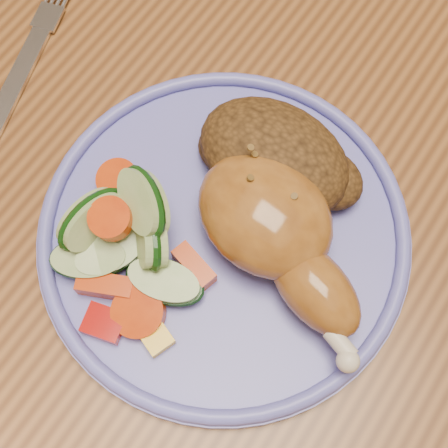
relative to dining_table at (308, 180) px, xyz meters
The scene contains 8 objects.
ground 0.67m from the dining_table, ahead, with size 4.00×4.00×0.00m, color #54311D.
dining_table is the anchor object (origin of this frame).
plate 0.14m from the dining_table, 97.05° to the right, with size 0.25×0.25×0.01m, color #6160BF.
plate_rim 0.15m from the dining_table, 97.05° to the right, with size 0.25×0.25×0.01m, color #6160BF.
chicken_leg 0.16m from the dining_table, 78.97° to the right, with size 0.15×0.10×0.05m.
rice_pilaf 0.13m from the dining_table, 100.60° to the right, with size 0.12×0.08×0.05m.
vegetable_pile 0.20m from the dining_table, 110.68° to the right, with size 0.11×0.12×0.06m.
fork 0.25m from the dining_table, 160.73° to the right, with size 0.07×0.17×0.00m.
Camera 1 is at (0.07, -0.23, 1.16)m, focal length 50.00 mm.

